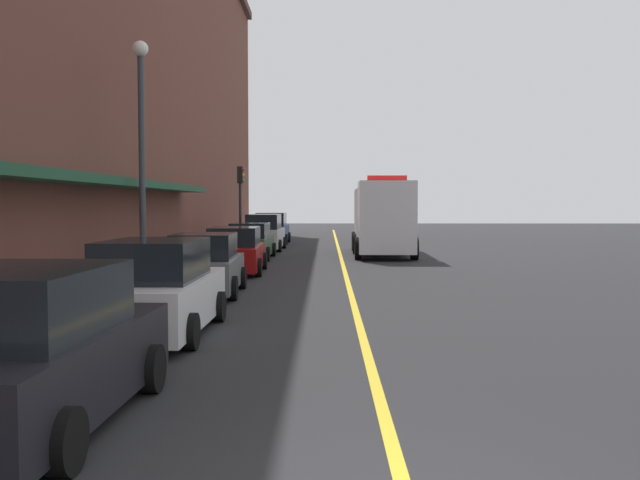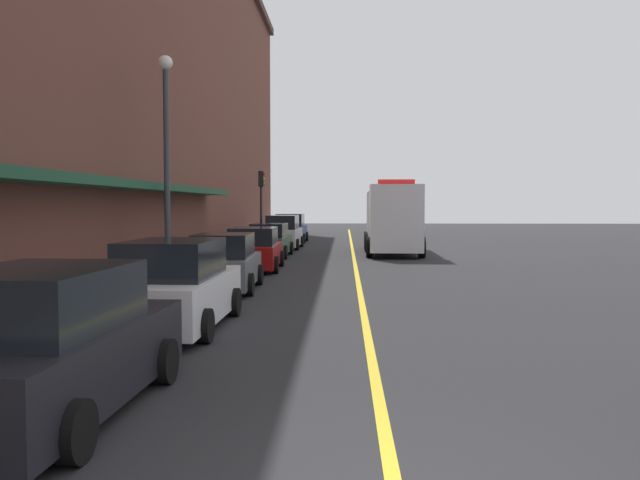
# 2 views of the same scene
# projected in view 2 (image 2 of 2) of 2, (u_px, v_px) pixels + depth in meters

# --- Properties ---
(ground_plane) EXTENTS (112.00, 112.00, 0.00)m
(ground_plane) POSITION_uv_depth(u_px,v_px,m) (354.00, 258.00, 30.54)
(ground_plane) COLOR #232326
(sidewalk_left) EXTENTS (2.40, 70.00, 0.15)m
(sidewalk_left) POSITION_uv_depth(u_px,v_px,m) (222.00, 256.00, 30.76)
(sidewalk_left) COLOR #ADA8A0
(sidewalk_left) RESTS_ON ground
(lane_center_stripe) EXTENTS (0.16, 70.00, 0.01)m
(lane_center_stripe) POSITION_uv_depth(u_px,v_px,m) (354.00, 258.00, 30.54)
(lane_center_stripe) COLOR gold
(lane_center_stripe) RESTS_ON ground
(brick_building_left) EXTENTS (10.88, 64.00, 18.77)m
(brick_building_left) POSITION_uv_depth(u_px,v_px,m) (83.00, 52.00, 29.48)
(brick_building_left) COLOR brown
(brick_building_left) RESTS_ON ground
(parked_car_0) EXTENTS (2.25, 4.67, 1.80)m
(parked_car_0) POSITION_uv_depth(u_px,v_px,m) (47.00, 347.00, 7.76)
(parked_car_0) COLOR black
(parked_car_0) RESTS_ON ground
(parked_car_1) EXTENTS (2.14, 4.70, 1.81)m
(parked_car_1) POSITION_uv_depth(u_px,v_px,m) (175.00, 287.00, 13.29)
(parked_car_1) COLOR silver
(parked_car_1) RESTS_ON ground
(parked_car_2) EXTENTS (2.05, 4.16, 1.67)m
(parked_car_2) POSITION_uv_depth(u_px,v_px,m) (225.00, 264.00, 19.20)
(parked_car_2) COLOR #595B60
(parked_car_2) RESTS_ON ground
(parked_car_3) EXTENTS (2.14, 4.55, 1.64)m
(parked_car_3) POSITION_uv_depth(u_px,v_px,m) (254.00, 250.00, 25.18)
(parked_car_3) COLOR maroon
(parked_car_3) RESTS_ON ground
(parked_car_4) EXTENTS (2.00, 4.77, 1.61)m
(parked_car_4) POSITION_uv_depth(u_px,v_px,m) (270.00, 241.00, 31.47)
(parked_car_4) COLOR #2D5133
(parked_car_4) RESTS_ON ground
(parked_car_5) EXTENTS (2.14, 4.65, 1.90)m
(parked_car_5) POSITION_uv_depth(u_px,v_px,m) (283.00, 233.00, 37.31)
(parked_car_5) COLOR silver
(parked_car_5) RESTS_ON ground
(parked_car_6) EXTENTS (2.17, 4.47, 1.89)m
(parked_car_6) POSITION_uv_depth(u_px,v_px,m) (291.00, 229.00, 43.40)
(parked_car_6) COLOR navy
(parked_car_6) RESTS_ON ground
(box_truck) EXTENTS (2.86, 8.41, 3.68)m
(box_truck) POSITION_uv_depth(u_px,v_px,m) (392.00, 219.00, 33.74)
(box_truck) COLOR silver
(box_truck) RESTS_ON ground
(parking_meter_0) EXTENTS (0.14, 0.18, 1.33)m
(parking_meter_0) POSITION_uv_depth(u_px,v_px,m) (42.00, 295.00, 10.61)
(parking_meter_0) COLOR #4C4C51
(parking_meter_0) RESTS_ON sidewalk_left
(parking_meter_2) EXTENTS (0.14, 0.18, 1.33)m
(parking_meter_2) POSITION_uv_depth(u_px,v_px,m) (197.00, 249.00, 21.71)
(parking_meter_2) COLOR #4C4C51
(parking_meter_2) RESTS_ON sidewalk_left
(street_lamp_left) EXTENTS (0.44, 0.44, 6.94)m
(street_lamp_left) POSITION_uv_depth(u_px,v_px,m) (166.00, 144.00, 20.20)
(street_lamp_left) COLOR #33383D
(street_lamp_left) RESTS_ON sidewalk_left
(traffic_light_near) EXTENTS (0.38, 0.36, 4.30)m
(traffic_light_near) POSITION_uv_depth(u_px,v_px,m) (261.00, 193.00, 38.04)
(traffic_light_near) COLOR #232326
(traffic_light_near) RESTS_ON sidewalk_left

